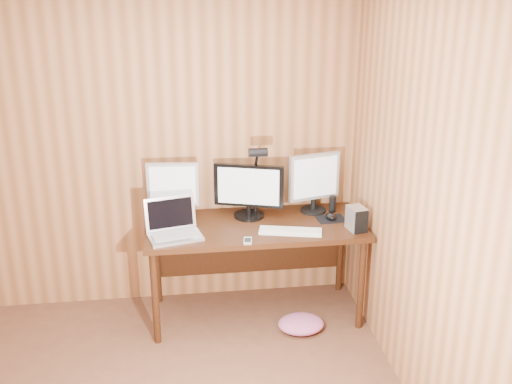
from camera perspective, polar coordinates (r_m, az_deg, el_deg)
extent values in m
plane|color=#AC6B3E|center=(4.56, -12.40, 3.98)|extent=(4.00, 0.00, 4.00)
plane|color=#AC6B3E|center=(2.99, 20.04, -5.39)|extent=(0.00, 4.00, 4.00)
cube|color=#351A0B|center=(4.40, -0.09, -3.33)|extent=(1.60, 0.70, 0.04)
cube|color=#351A0B|center=(4.80, -0.58, -4.85)|extent=(1.48, 0.02, 0.51)
cylinder|color=#351A0B|center=(4.28, -9.58, -9.94)|extent=(0.05, 0.05, 0.71)
cylinder|color=#351A0B|center=(4.80, -9.40, -6.51)|extent=(0.05, 0.05, 0.71)
cylinder|color=#351A0B|center=(4.46, 9.99, -8.68)|extent=(0.05, 0.05, 0.71)
cylinder|color=#351A0B|center=(4.95, 8.03, -5.52)|extent=(0.05, 0.05, 0.71)
cylinder|color=black|center=(4.53, -0.68, -2.24)|extent=(0.23, 0.23, 0.02)
cylinder|color=black|center=(4.51, -0.68, -1.73)|extent=(0.03, 0.03, 0.07)
cube|color=black|center=(4.44, -0.69, 0.60)|extent=(0.51, 0.19, 0.32)
cube|color=silver|center=(4.42, -0.74, 0.52)|extent=(0.44, 0.14, 0.28)
cylinder|color=black|center=(4.55, -7.77, -2.34)|extent=(0.18, 0.18, 0.02)
cylinder|color=black|center=(4.53, -7.80, -1.75)|extent=(0.04, 0.04, 0.08)
cube|color=#B5B5BA|center=(4.46, -7.92, 0.71)|extent=(0.38, 0.07, 0.33)
cube|color=silver|center=(4.44, -7.95, 0.62)|extent=(0.33, 0.04, 0.28)
cylinder|color=black|center=(4.65, 5.46, -1.74)|extent=(0.19, 0.19, 0.02)
cylinder|color=black|center=(4.63, 5.49, -1.13)|extent=(0.04, 0.04, 0.09)
cube|color=#B5B5BA|center=(4.55, 5.58, 1.47)|extent=(0.41, 0.14, 0.36)
cube|color=silver|center=(4.53, 5.71, 1.39)|extent=(0.35, 0.10, 0.31)
cube|color=silver|center=(4.21, -7.71, -4.22)|extent=(0.41, 0.33, 0.02)
cube|color=silver|center=(4.27, -8.18, -1.98)|extent=(0.36, 0.13, 0.24)
cube|color=black|center=(4.27, -8.18, -1.98)|extent=(0.32, 0.11, 0.20)
cube|color=#B2B2B7|center=(4.20, -7.72, -4.08)|extent=(0.33, 0.22, 0.00)
cube|color=white|center=(4.26, 3.30, -3.76)|extent=(0.46, 0.23, 0.02)
cube|color=white|center=(4.25, 3.30, -3.62)|extent=(0.43, 0.20, 0.00)
cube|color=black|center=(4.52, 7.14, -2.55)|extent=(0.22, 0.18, 0.00)
ellipsoid|color=black|center=(4.51, 7.15, -2.30)|extent=(0.07, 0.12, 0.04)
cube|color=silver|center=(4.33, 9.54, -2.50)|extent=(0.13, 0.17, 0.17)
cube|color=black|center=(4.27, 10.02, -2.88)|extent=(0.10, 0.02, 0.17)
cube|color=silver|center=(4.11, -0.79, -4.68)|extent=(0.07, 0.12, 0.01)
cube|color=black|center=(4.11, -0.79, -4.58)|extent=(0.05, 0.07, 0.00)
cylinder|color=black|center=(4.64, 7.29, -1.15)|extent=(0.05, 0.05, 0.13)
cube|color=black|center=(4.59, -0.04, -2.16)|extent=(0.05, 0.05, 0.05)
cylinder|color=black|center=(4.52, -0.04, 0.19)|extent=(0.03, 0.03, 0.38)
sphere|color=black|center=(4.46, -0.04, 2.49)|extent=(0.04, 0.04, 0.04)
cylinder|color=black|center=(4.39, 0.06, 3.16)|extent=(0.02, 0.13, 0.16)
cylinder|color=black|center=(4.29, 0.20, 3.79)|extent=(0.14, 0.06, 0.06)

